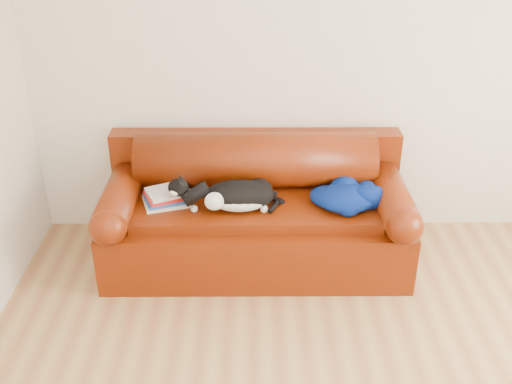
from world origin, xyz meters
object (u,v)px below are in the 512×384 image
cat (239,196)px  sofa_base (256,231)px  blanket (348,196)px  book_stack (167,197)px

cat → sofa_base: bearing=27.4°
blanket → sofa_base: bearing=172.6°
book_stack → cat: bearing=-9.2°
blanket → book_stack: bearing=178.7°
sofa_base → cat: bearing=-131.4°
sofa_base → book_stack: bearing=-175.1°
cat → blanket: bearing=-17.3°
book_stack → cat: size_ratio=0.52×
book_stack → blanket: (1.23, -0.03, 0.02)m
sofa_base → book_stack: book_stack is taller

